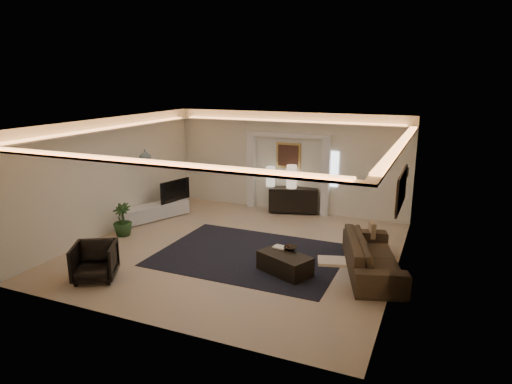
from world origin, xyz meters
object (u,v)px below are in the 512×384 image
at_px(console, 293,200).
at_px(coffee_table, 285,264).
at_px(armchair, 95,262).
at_px(sofa, 373,256).

distance_m(console, coffee_table, 4.21).
height_order(coffee_table, armchair, armchair).
distance_m(sofa, coffee_table, 1.78).
bearing_deg(armchair, coffee_table, -1.71).
bearing_deg(sofa, armchair, 98.89).
bearing_deg(console, armchair, -126.32).
distance_m(console, sofa, 4.34).
distance_m(console, armchair, 6.15).
bearing_deg(armchair, sofa, -2.84).
relative_size(sofa, coffee_table, 2.32).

